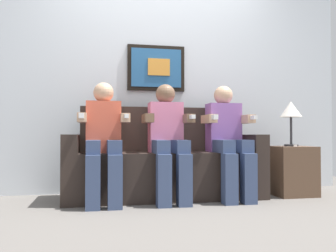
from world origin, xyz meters
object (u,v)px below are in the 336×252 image
at_px(person_on_left, 104,136).
at_px(table_lamp, 291,111).
at_px(side_table_right, 292,171).
at_px(couch, 165,166).
at_px(spare_remote_on_table, 292,145).
at_px(person_in_middle, 168,136).
at_px(person_on_right, 228,136).

xyz_separation_m(person_on_left, table_lamp, (1.89, 0.04, 0.25)).
relative_size(side_table_right, table_lamp, 1.09).
height_order(couch, side_table_right, couch).
bearing_deg(spare_remote_on_table, table_lamp, 98.70).
distance_m(couch, person_on_left, 0.68).
bearing_deg(spare_remote_on_table, person_in_middle, -178.70).
bearing_deg(person_in_middle, couch, 90.17).
bearing_deg(couch, person_in_middle, -89.83).
bearing_deg(person_in_middle, person_on_right, -0.05).
xyz_separation_m(person_on_right, spare_remote_on_table, (0.70, 0.03, -0.10)).
bearing_deg(person_on_left, person_in_middle, 0.04).
xyz_separation_m(couch, person_on_right, (0.59, -0.17, 0.29)).
bearing_deg(side_table_right, couch, 175.36).
relative_size(side_table_right, spare_remote_on_table, 3.85).
bearing_deg(side_table_right, person_on_left, -178.15).
bearing_deg(person_on_left, couch, 15.74).
bearing_deg(spare_remote_on_table, side_table_right, 71.97).
distance_m(couch, person_in_middle, 0.34).
bearing_deg(person_on_right, person_in_middle, 179.95).
distance_m(person_on_right, table_lamp, 0.75).
distance_m(side_table_right, table_lamp, 0.61).
xyz_separation_m(couch, person_in_middle, (0.00, -0.17, 0.29)).
height_order(person_on_right, side_table_right, person_on_right).
relative_size(person_on_right, side_table_right, 2.22).
bearing_deg(spare_remote_on_table, couch, 173.94).
bearing_deg(couch, spare_remote_on_table, -6.06).
height_order(person_in_middle, spare_remote_on_table, person_in_middle).
bearing_deg(table_lamp, person_on_left, -178.72).
distance_m(couch, side_table_right, 1.31).
bearing_deg(person_in_middle, table_lamp, 1.85).
height_order(person_on_right, table_lamp, person_on_right).
distance_m(person_on_left, person_on_right, 1.19).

